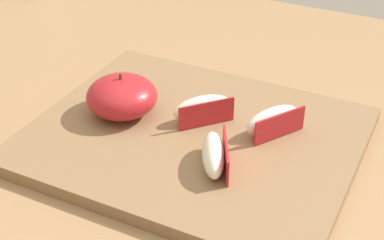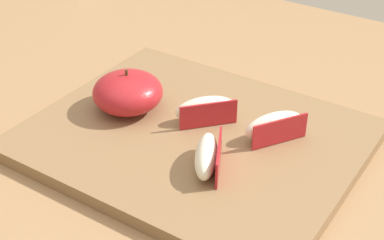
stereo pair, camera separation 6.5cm
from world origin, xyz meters
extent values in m
cube|color=#9E754C|center=(0.00, 0.00, 0.72)|extent=(1.48, 0.96, 0.03)
cube|color=#9E754C|center=(-0.68, 0.42, 0.35)|extent=(0.06, 0.06, 0.70)
cube|color=olive|center=(0.07, 0.00, 0.74)|extent=(0.37, 0.30, 0.02)
ellipsoid|color=#B21E23|center=(-0.02, 0.00, 0.77)|extent=(0.09, 0.09, 0.05)
cylinder|color=#4C3319|center=(-0.02, 0.00, 0.80)|extent=(0.00, 0.00, 0.01)
ellipsoid|color=#F4EACC|center=(0.16, 0.04, 0.77)|extent=(0.06, 0.07, 0.03)
cube|color=#B21E23|center=(0.17, 0.03, 0.77)|extent=(0.04, 0.06, 0.03)
ellipsoid|color=#F4EACC|center=(0.12, -0.05, 0.77)|extent=(0.05, 0.08, 0.03)
cube|color=#B21E23|center=(0.13, -0.04, 0.77)|extent=(0.03, 0.06, 0.03)
ellipsoid|color=#F4EACC|center=(0.07, 0.03, 0.77)|extent=(0.07, 0.07, 0.03)
cube|color=#B21E23|center=(0.08, 0.02, 0.77)|extent=(0.05, 0.05, 0.03)
camera|label=1|loc=(0.32, -0.50, 1.13)|focal=53.72mm
camera|label=2|loc=(0.38, -0.46, 1.13)|focal=53.72mm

